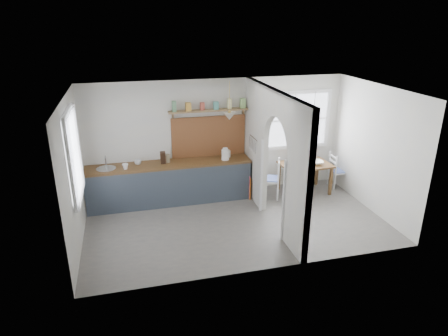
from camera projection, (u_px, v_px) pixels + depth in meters
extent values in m
cube|color=slate|center=(237.00, 223.00, 7.89)|extent=(5.80, 3.20, 0.01)
cube|color=beige|center=(238.00, 91.00, 6.96)|extent=(5.80, 3.20, 0.01)
cube|color=beige|center=(218.00, 138.00, 8.87)|extent=(5.80, 0.01, 2.60)
cube|color=beige|center=(267.00, 196.00, 5.97)|extent=(5.80, 0.01, 2.60)
cube|color=beige|center=(73.00, 175.00, 6.76)|extent=(0.01, 3.20, 2.60)
cube|color=beige|center=(375.00, 149.00, 8.09)|extent=(0.01, 3.20, 2.60)
cube|color=beige|center=(299.00, 182.00, 6.50)|extent=(0.12, 0.80, 2.60)
cube|color=beige|center=(256.00, 143.00, 8.49)|extent=(0.12, 1.20, 2.60)
cube|color=beige|center=(279.00, 121.00, 7.13)|extent=(0.12, 1.20, 1.05)
cube|color=#49351B|center=(169.00, 164.00, 8.49)|extent=(3.50, 0.60, 0.05)
cube|color=#343B44|center=(172.00, 189.00, 8.39)|extent=(3.50, 0.03, 0.85)
cube|color=#362114|center=(170.00, 183.00, 8.70)|extent=(3.46, 0.45, 0.85)
cylinder|color=#AEB1B7|center=(106.00, 169.00, 8.19)|extent=(0.40, 0.40, 0.02)
cube|color=brown|center=(209.00, 136.00, 8.79)|extent=(1.65, 0.03, 0.90)
cube|color=#95794F|center=(209.00, 110.00, 8.50)|extent=(1.75, 0.20, 0.03)
cube|color=#4B7C53|center=(174.00, 107.00, 8.29)|extent=(0.09, 0.09, 0.18)
cube|color=#B07C23|center=(188.00, 107.00, 8.36)|extent=(0.09, 0.09, 0.18)
cube|color=maroon|center=(202.00, 106.00, 8.42)|extent=(0.09, 0.09, 0.18)
cube|color=teal|center=(216.00, 105.00, 8.49)|extent=(0.09, 0.09, 0.18)
cube|color=#D1CF87|center=(229.00, 104.00, 8.56)|extent=(0.09, 0.09, 0.18)
cube|color=#7DAC5B|center=(243.00, 104.00, 8.63)|extent=(0.09, 0.09, 0.18)
cone|color=white|center=(229.00, 116.00, 8.29)|extent=(0.26, 0.26, 0.16)
cylinder|color=#AEB1B7|center=(254.00, 138.00, 8.33)|extent=(0.02, 0.50, 0.02)
imported|color=white|center=(125.00, 166.00, 8.14)|extent=(0.16, 0.16, 0.11)
imported|color=silver|center=(138.00, 162.00, 8.39)|extent=(0.16, 0.16, 0.11)
cube|color=#362114|center=(163.00, 158.00, 8.46)|extent=(0.12, 0.16, 0.24)
cylinder|color=#917F5F|center=(167.00, 158.00, 8.50)|extent=(0.15, 0.15, 0.18)
cube|color=#DC4482|center=(250.00, 188.00, 8.83)|extent=(0.02, 0.03, 0.54)
cube|color=#CC5F1E|center=(250.00, 190.00, 8.80)|extent=(0.02, 0.03, 0.54)
imported|color=white|center=(316.00, 162.00, 9.02)|extent=(0.33, 0.33, 0.08)
imported|color=#57964E|center=(304.00, 164.00, 8.91)|extent=(0.11, 0.11, 0.09)
cylinder|color=#3A2B2B|center=(293.00, 164.00, 8.98)|extent=(0.20, 0.20, 0.02)
imported|color=#67397A|center=(305.00, 157.00, 9.23)|extent=(0.22, 0.22, 0.18)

